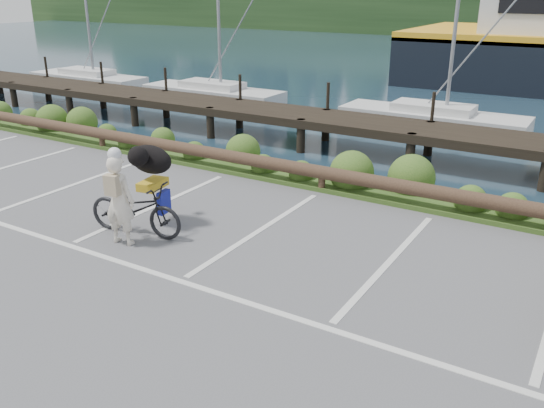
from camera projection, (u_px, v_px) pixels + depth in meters
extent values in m
plane|color=#545456|center=(196.00, 271.00, 9.44)|extent=(72.00, 72.00, 0.00)
cube|color=#3D5B21|center=(335.00, 181.00, 13.66)|extent=(34.00, 1.60, 0.10)
imported|color=black|center=(135.00, 209.00, 10.70)|extent=(2.02, 0.98, 1.02)
imported|color=#F2E6CD|center=(119.00, 200.00, 10.19)|extent=(0.66, 0.49, 1.66)
ellipsoid|color=black|center=(151.00, 159.00, 10.96)|extent=(0.61, 1.02, 0.55)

